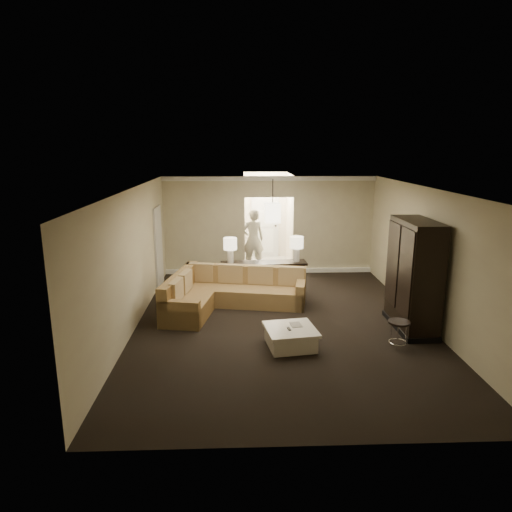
{
  "coord_description": "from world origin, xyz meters",
  "views": [
    {
      "loc": [
        -0.88,
        -8.9,
        3.62
      ],
      "look_at": [
        -0.49,
        1.2,
        1.17
      ],
      "focal_mm": 32.0,
      "sensor_mm": 36.0,
      "label": 1
    }
  ],
  "objects_px": {
    "console_table": "(264,275)",
    "drink_table": "(399,328)",
    "coffee_table": "(291,337)",
    "person": "(253,236)",
    "sectional_sofa": "(226,293)",
    "armoire": "(413,278)"
  },
  "relations": [
    {
      "from": "sectional_sofa",
      "to": "person",
      "type": "distance_m",
      "value": 3.4
    },
    {
      "from": "person",
      "to": "console_table",
      "type": "bearing_deg",
      "value": 80.32
    },
    {
      "from": "console_table",
      "to": "person",
      "type": "xyz_separation_m",
      "value": [
        -0.19,
        2.3,
        0.53
      ]
    },
    {
      "from": "sectional_sofa",
      "to": "person",
      "type": "bearing_deg",
      "value": 87.81
    },
    {
      "from": "person",
      "to": "drink_table",
      "type": "bearing_deg",
      "value": 100.1
    },
    {
      "from": "sectional_sofa",
      "to": "armoire",
      "type": "xyz_separation_m",
      "value": [
        3.78,
        -1.37,
        0.72
      ]
    },
    {
      "from": "coffee_table",
      "to": "person",
      "type": "bearing_deg",
      "value": 95.44
    },
    {
      "from": "sectional_sofa",
      "to": "armoire",
      "type": "bearing_deg",
      "value": -9.37
    },
    {
      "from": "sectional_sofa",
      "to": "armoire",
      "type": "relative_size",
      "value": 1.46
    },
    {
      "from": "coffee_table",
      "to": "console_table",
      "type": "height_order",
      "value": "console_table"
    },
    {
      "from": "armoire",
      "to": "drink_table",
      "type": "xyz_separation_m",
      "value": [
        -0.55,
        -0.87,
        -0.71
      ]
    },
    {
      "from": "console_table",
      "to": "drink_table",
      "type": "relative_size",
      "value": 4.29
    },
    {
      "from": "sectional_sofa",
      "to": "console_table",
      "type": "bearing_deg",
      "value": 56.53
    },
    {
      "from": "sectional_sofa",
      "to": "person",
      "type": "relative_size",
      "value": 1.6
    },
    {
      "from": "coffee_table",
      "to": "console_table",
      "type": "bearing_deg",
      "value": 96.05
    },
    {
      "from": "console_table",
      "to": "drink_table",
      "type": "height_order",
      "value": "console_table"
    },
    {
      "from": "sectional_sofa",
      "to": "armoire",
      "type": "height_order",
      "value": "armoire"
    },
    {
      "from": "drink_table",
      "to": "person",
      "type": "xyz_separation_m",
      "value": [
        -2.49,
        5.5,
        0.66
      ]
    },
    {
      "from": "sectional_sofa",
      "to": "armoire",
      "type": "distance_m",
      "value": 4.08
    },
    {
      "from": "armoire",
      "to": "person",
      "type": "xyz_separation_m",
      "value": [
        -3.04,
        4.63,
        -0.05
      ]
    },
    {
      "from": "person",
      "to": "armoire",
      "type": "bearing_deg",
      "value": 109.03
    },
    {
      "from": "coffee_table",
      "to": "armoire",
      "type": "bearing_deg",
      "value": 17.2
    }
  ]
}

